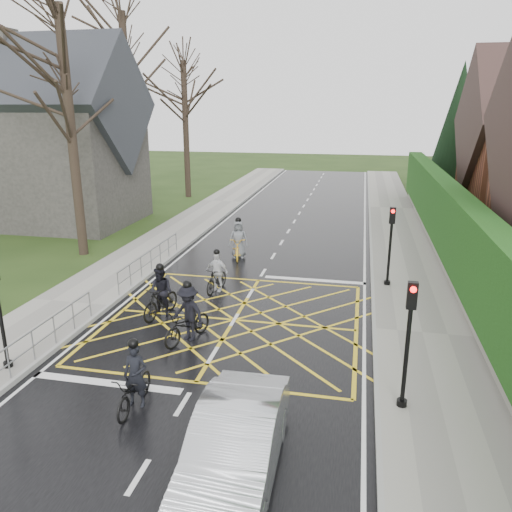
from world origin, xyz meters
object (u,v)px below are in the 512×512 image
at_px(cyclist_mid, 188,319).
at_px(cyclist_front, 217,276).
at_px(cyclist_rear, 135,386).
at_px(cyclist_back, 161,297).
at_px(cyclist_lead, 238,244).
at_px(car, 235,447).

height_order(cyclist_mid, cyclist_front, cyclist_mid).
relative_size(cyclist_rear, cyclist_mid, 0.87).
bearing_deg(cyclist_back, cyclist_lead, 96.99).
bearing_deg(car, cyclist_mid, 115.86).
height_order(cyclist_back, cyclist_lead, cyclist_lead).
bearing_deg(cyclist_mid, cyclist_back, 156.96).
bearing_deg(cyclist_lead, cyclist_front, -99.09).
bearing_deg(cyclist_mid, cyclist_lead, 116.54).
distance_m(cyclist_lead, car, 14.48).
relative_size(cyclist_mid, cyclist_lead, 0.99).
bearing_deg(cyclist_lead, cyclist_mid, -98.45).
xyz_separation_m(cyclist_back, cyclist_lead, (0.93, 7.09, -0.03)).
distance_m(cyclist_rear, cyclist_front, 7.82).
bearing_deg(cyclist_mid, car, -39.75).
height_order(cyclist_rear, cyclist_mid, cyclist_mid).
distance_m(cyclist_back, car, 8.21).
bearing_deg(car, cyclist_rear, 145.69).
bearing_deg(cyclist_front, cyclist_rear, -78.00).
xyz_separation_m(cyclist_back, cyclist_mid, (1.49, -1.54, -0.01)).
xyz_separation_m(cyclist_rear, cyclist_lead, (-0.52, 12.22, 0.11)).
bearing_deg(cyclist_back, car, -43.80).
xyz_separation_m(cyclist_front, cyclist_lead, (-0.24, 4.41, 0.06)).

